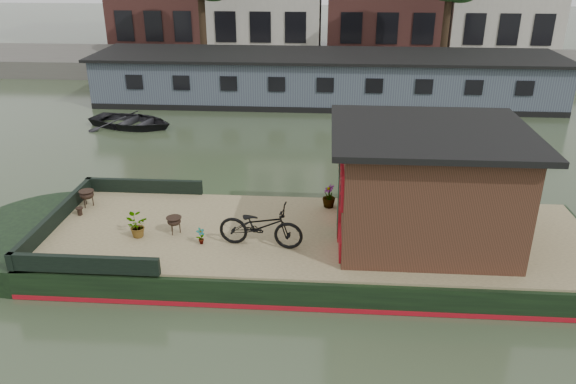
# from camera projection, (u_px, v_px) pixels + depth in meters

# --- Properties ---
(ground) EXTENTS (120.00, 120.00, 0.00)m
(ground) POSITION_uv_depth(u_px,v_px,m) (319.00, 259.00, 12.54)
(ground) COLOR #2B3522
(ground) RESTS_ON ground
(houseboat_hull) EXTENTS (14.01, 4.02, 0.60)m
(houseboat_hull) POSITION_uv_depth(u_px,v_px,m) (259.00, 246.00, 12.52)
(houseboat_hull) COLOR black
(houseboat_hull) RESTS_ON ground
(houseboat_deck) EXTENTS (11.80, 3.80, 0.05)m
(houseboat_deck) POSITION_uv_depth(u_px,v_px,m) (319.00, 234.00, 12.29)
(houseboat_deck) COLOR #9D8E61
(houseboat_deck) RESTS_ON houseboat_hull
(bow_bulwark) EXTENTS (3.00, 4.00, 0.35)m
(bow_bulwark) POSITION_uv_depth(u_px,v_px,m) (93.00, 219.00, 12.54)
(bow_bulwark) COLOR black
(bow_bulwark) RESTS_ON houseboat_deck
(cabin) EXTENTS (4.00, 3.50, 2.42)m
(cabin) POSITION_uv_depth(u_px,v_px,m) (426.00, 184.00, 11.65)
(cabin) COLOR #301D13
(cabin) RESTS_ON houseboat_deck
(bicycle) EXTENTS (1.84, 0.82, 0.93)m
(bicycle) POSITION_uv_depth(u_px,v_px,m) (261.00, 226.00, 11.59)
(bicycle) COLOR black
(bicycle) RESTS_ON houseboat_deck
(potted_plant_a) EXTENTS (0.23, 0.23, 0.37)m
(potted_plant_a) POSITION_uv_depth(u_px,v_px,m) (201.00, 236.00, 11.77)
(potted_plant_a) COLOR brown
(potted_plant_a) RESTS_ON houseboat_deck
(potted_plant_c) EXTENTS (0.49, 0.44, 0.51)m
(potted_plant_c) POSITION_uv_depth(u_px,v_px,m) (136.00, 226.00, 12.03)
(potted_plant_c) COLOR #A54C2F
(potted_plant_c) RESTS_ON houseboat_deck
(potted_plant_d) EXTENTS (0.40, 0.40, 0.57)m
(potted_plant_d) POSITION_uv_depth(u_px,v_px,m) (329.00, 196.00, 13.42)
(potted_plant_d) COLOR maroon
(potted_plant_d) RESTS_ON houseboat_deck
(brazier_front) EXTENTS (0.47, 0.47, 0.38)m
(brazier_front) POSITION_uv_depth(u_px,v_px,m) (174.00, 225.00, 12.22)
(brazier_front) COLOR black
(brazier_front) RESTS_ON houseboat_deck
(brazier_rear) EXTENTS (0.49, 0.49, 0.41)m
(brazier_rear) POSITION_uv_depth(u_px,v_px,m) (87.00, 198.00, 13.48)
(brazier_rear) COLOR black
(brazier_rear) RESTS_ON houseboat_deck
(bollard_port) EXTENTS (0.16, 0.16, 0.19)m
(bollard_port) POSITION_uv_depth(u_px,v_px,m) (80.00, 211.00, 13.08)
(bollard_port) COLOR black
(bollard_port) RESTS_ON houseboat_deck
(bollard_stbd) EXTENTS (0.16, 0.16, 0.19)m
(bollard_stbd) POSITION_uv_depth(u_px,v_px,m) (146.00, 264.00, 10.91)
(bollard_stbd) COLOR black
(bollard_stbd) RESTS_ON houseboat_deck
(dinghy) EXTENTS (3.91, 3.24, 0.70)m
(dinghy) POSITION_uv_depth(u_px,v_px,m) (131.00, 118.00, 21.62)
(dinghy) COLOR black
(dinghy) RESTS_ON ground
(far_houseboat) EXTENTS (20.40, 4.40, 2.11)m
(far_houseboat) POSITION_uv_depth(u_px,v_px,m) (326.00, 80.00, 24.94)
(far_houseboat) COLOR #46545E
(far_houseboat) RESTS_ON ground
(quay) EXTENTS (60.00, 6.00, 0.90)m
(quay) POSITION_uv_depth(u_px,v_px,m) (326.00, 64.00, 31.09)
(quay) COLOR #47443F
(quay) RESTS_ON ground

